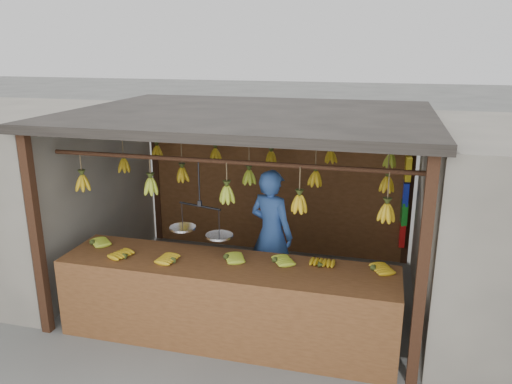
# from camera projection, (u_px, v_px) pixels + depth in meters

# --- Properties ---
(ground) EXTENTS (80.00, 80.00, 0.00)m
(ground) POSITION_uv_depth(u_px,v_px,m) (250.00, 291.00, 6.65)
(ground) COLOR #5B5B57
(stall) EXTENTS (4.30, 3.30, 2.40)m
(stall) POSITION_uv_depth(u_px,v_px,m) (257.00, 141.00, 6.40)
(stall) COLOR black
(stall) RESTS_ON ground
(neighbor_left) EXTENTS (3.00, 3.00, 2.30)m
(neighbor_left) POSITION_uv_depth(u_px,v_px,m) (10.00, 190.00, 7.20)
(neighbor_left) COLOR slate
(neighbor_left) RESTS_ON ground
(counter) EXTENTS (3.67, 0.84, 0.96)m
(counter) POSITION_uv_depth(u_px,v_px,m) (223.00, 285.00, 5.30)
(counter) COLOR brown
(counter) RESTS_ON ground
(hanging_bananas) EXTENTS (3.57, 2.23, 0.40)m
(hanging_bananas) POSITION_uv_depth(u_px,v_px,m) (249.00, 174.00, 6.19)
(hanging_bananas) COLOR #B58D13
(hanging_bananas) RESTS_ON ground
(balance_scale) EXTENTS (0.76, 0.41, 0.82)m
(balance_scale) POSITION_uv_depth(u_px,v_px,m) (201.00, 228.00, 5.45)
(balance_scale) COLOR black
(balance_scale) RESTS_ON ground
(vendor) EXTENTS (0.73, 0.61, 1.69)m
(vendor) POSITION_uv_depth(u_px,v_px,m) (271.00, 234.00, 6.36)
(vendor) COLOR #3359A5
(vendor) RESTS_ON ground
(bag_bundles) EXTENTS (0.08, 0.26, 1.33)m
(bag_bundles) POSITION_uv_depth(u_px,v_px,m) (405.00, 202.00, 7.16)
(bag_bundles) COLOR yellow
(bag_bundles) RESTS_ON ground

